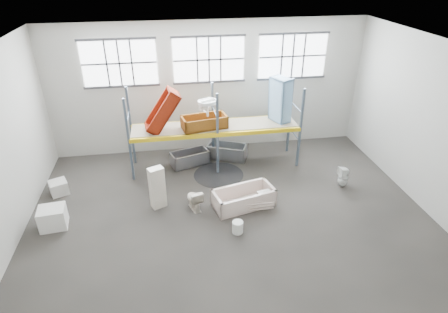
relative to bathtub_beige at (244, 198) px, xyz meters
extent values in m
cube|color=#4A443F|center=(-0.50, -0.76, -0.33)|extent=(12.00, 10.00, 0.10)
cube|color=silver|center=(-0.50, -0.76, 4.77)|extent=(12.00, 10.00, 0.10)
cube|color=beige|center=(-0.50, 4.29, 2.22)|extent=(12.00, 0.10, 5.00)
cube|color=#A9A69C|center=(-0.50, -5.81, 2.22)|extent=(12.00, 0.10, 5.00)
cube|color=beige|center=(5.55, -0.76, 2.22)|extent=(0.10, 10.00, 5.00)
cube|color=white|center=(-3.70, 4.18, 3.32)|extent=(2.60, 0.04, 1.60)
cube|color=white|center=(-0.50, 4.18, 3.32)|extent=(2.60, 0.04, 1.60)
cube|color=white|center=(2.70, 4.18, 3.32)|extent=(2.60, 0.04, 1.60)
cube|color=slate|center=(-3.50, 2.14, 1.22)|extent=(0.08, 0.08, 3.00)
cube|color=slate|center=(-3.50, 3.34, 1.22)|extent=(0.08, 0.08, 3.00)
cube|color=slate|center=(-0.50, 2.14, 1.22)|extent=(0.08, 0.08, 3.00)
cube|color=slate|center=(-0.50, 3.34, 1.22)|extent=(0.08, 0.08, 3.00)
cube|color=slate|center=(2.50, 2.14, 1.22)|extent=(0.08, 0.08, 3.00)
cube|color=slate|center=(2.50, 3.34, 1.22)|extent=(0.08, 0.08, 3.00)
cube|color=yellow|center=(-0.50, 2.14, 1.22)|extent=(6.00, 0.10, 0.14)
cube|color=yellow|center=(-0.50, 3.34, 1.22)|extent=(6.00, 0.10, 0.14)
cube|color=gray|center=(-0.50, 2.74, 1.30)|extent=(5.90, 1.10, 0.03)
cylinder|color=black|center=(-0.50, 1.94, -0.28)|extent=(1.80, 1.80, 0.00)
cube|color=beige|center=(0.64, -0.06, 0.00)|extent=(0.46, 0.29, 0.41)
imported|color=beige|center=(0.13, -0.04, -0.12)|extent=(0.49, 0.49, 0.14)
imported|color=white|center=(-1.55, 0.07, 0.07)|extent=(0.58, 0.78, 0.70)
cube|color=silver|center=(-2.65, 0.38, 0.41)|extent=(0.53, 0.45, 1.38)
imported|color=white|center=(3.55, 0.51, 0.10)|extent=(0.38, 0.38, 0.75)
imported|color=white|center=(-0.79, 2.49, 1.82)|extent=(0.84, 0.76, 0.61)
cylinder|color=white|center=(-0.44, -1.26, -0.10)|extent=(0.32, 0.32, 0.37)
cube|color=white|center=(-5.67, -0.14, 0.04)|extent=(0.80, 0.71, 0.63)
cube|color=silver|center=(-5.90, 1.64, -0.06)|extent=(0.71, 0.71, 0.45)
camera|label=1|loc=(-2.17, -9.45, 6.77)|focal=29.97mm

